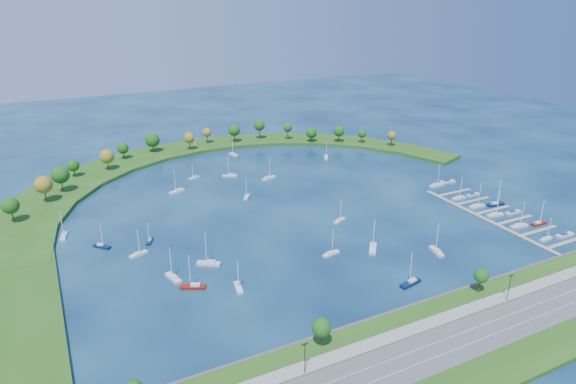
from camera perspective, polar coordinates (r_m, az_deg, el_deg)
name	(u,v)px	position (r m, az deg, el deg)	size (l,w,h in m)	color
ground	(284,204)	(257.85, -0.49, -1.38)	(700.00, 700.00, 0.00)	#071B3E
south_shoreline	(458,340)	(170.42, 18.81, -15.62)	(420.00, 43.10, 11.60)	#224F15
breakwater	(170,186)	(286.16, -13.23, 0.63)	(286.74, 247.64, 2.00)	#224F15
breakwater_trees	(183,148)	(322.33, -11.88, 4.89)	(240.82, 93.42, 14.42)	#382314
harbor_tower	(196,142)	(357.76, -10.48, 5.66)	(2.60, 2.60, 4.71)	gray
dock_system	(497,217)	(263.12, 22.68, -2.59)	(24.28, 82.00, 1.60)	gray
moored_boat_0	(331,253)	(209.73, 4.92, -6.92)	(8.11, 3.59, 11.53)	silver
moored_boat_1	(209,263)	(204.19, -8.99, -7.95)	(9.31, 7.56, 13.93)	silver
moored_boat_2	(173,277)	(197.28, -12.93, -9.42)	(4.70, 9.29, 13.15)	silver
moored_boat_3	(138,253)	(217.58, -16.66, -6.72)	(8.05, 4.80, 11.44)	silver
moored_boat_4	(411,282)	(194.68, 13.79, -9.95)	(9.76, 4.42, 13.85)	#0A173E
moored_boat_5	(230,175)	(298.10, -6.62, 1.92)	(8.73, 5.40, 12.44)	silver
moored_boat_6	(437,251)	(219.59, 16.56, -6.42)	(4.56, 9.22, 13.05)	silver
moored_boat_7	(234,154)	(337.88, -6.22, 4.32)	(4.56, 8.03, 11.38)	silver
moored_boat_8	(193,286)	(190.32, -10.74, -10.47)	(9.51, 6.58, 13.73)	maroon
moored_boat_9	(373,248)	(215.91, 9.64, -6.26)	(8.19, 9.38, 14.37)	silver
moored_boat_10	(238,286)	(187.85, -5.68, -10.65)	(3.60, 8.23, 11.71)	silver
moored_boat_11	(326,157)	(331.19, 4.36, 4.03)	(6.21, 8.27, 12.12)	silver
moored_boat_12	(150,240)	(227.16, -15.47, -5.34)	(4.37, 6.66, 9.55)	#0A173E
moored_boat_13	(247,196)	(266.71, -4.71, -0.44)	(5.98, 7.35, 11.01)	silver
moored_boat_14	(64,236)	(244.15, -24.17, -4.57)	(3.89, 8.61, 12.22)	silver
moored_boat_15	(194,177)	(298.19, -10.66, 1.67)	(6.91, 3.79, 9.79)	silver
moored_boat_16	(102,246)	(228.93, -20.42, -5.73)	(7.04, 7.28, 11.63)	#0A173E
moored_boat_17	(177,191)	(279.20, -12.52, 0.14)	(9.30, 5.48, 13.20)	silver
moored_boat_18	(269,178)	(292.40, -2.19, 1.66)	(9.30, 4.84, 13.17)	silver
moored_boat_19	(340,220)	(239.48, 5.89, -3.16)	(7.53, 4.90, 10.78)	silver
docked_boat_0	(546,238)	(248.46, 27.33, -4.69)	(7.30, 2.66, 10.50)	silver
docked_boat_1	(565,235)	(256.00, 28.95, -4.29)	(9.28, 3.05, 1.87)	silver
docked_boat_2	(519,225)	(255.96, 24.81, -3.47)	(8.94, 3.26, 12.87)	silver
docked_boat_3	(539,223)	(262.69, 26.64, -3.16)	(8.37, 2.45, 12.26)	maroon
docked_boat_4	(495,214)	(263.88, 22.50, -2.36)	(8.98, 3.75, 12.81)	silver
docked_boat_5	(513,212)	(270.68, 24.23, -2.10)	(8.65, 2.49, 1.76)	silver
docked_boat_6	(477,206)	(270.87, 20.69, -1.47)	(8.91, 2.96, 12.92)	silver
docked_boat_7	(496,204)	(276.81, 22.56, -1.25)	(9.50, 3.45, 13.67)	#0A173E
docked_boat_8	(459,197)	(278.67, 18.86, -0.59)	(8.11, 2.36, 11.88)	silver
docked_boat_9	(473,194)	(286.26, 20.29, -0.26)	(7.66, 2.15, 1.56)	silver
docked_boat_10	(436,185)	(293.10, 16.54, 0.79)	(8.98, 2.75, 13.11)	silver
docked_boat_11	(448,181)	(301.02, 17.70, 1.15)	(9.47, 3.92, 1.87)	silver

